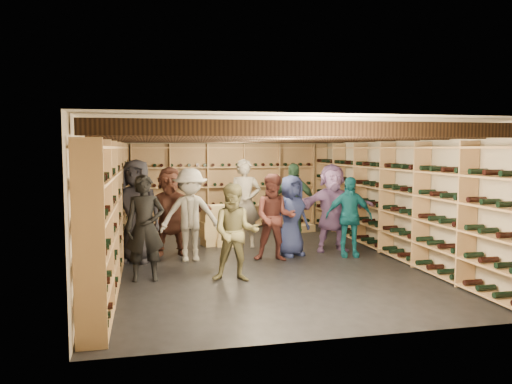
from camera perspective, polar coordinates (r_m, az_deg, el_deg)
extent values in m
plane|color=black|center=(9.33, 0.23, -7.59)|extent=(8.00, 8.00, 0.00)
cube|color=tan|center=(13.07, -3.62, 1.34)|extent=(5.50, 0.02, 2.40)
cube|color=tan|center=(5.35, 9.70, -4.09)|extent=(5.50, 0.02, 2.40)
cube|color=tan|center=(8.96, -17.20, -0.58)|extent=(0.02, 8.00, 2.40)
cube|color=tan|center=(10.11, 15.62, 0.08)|extent=(0.02, 8.00, 2.40)
cube|color=beige|center=(9.12, 0.23, 7.29)|extent=(5.50, 8.00, 0.01)
cube|color=black|center=(5.75, 7.97, 7.17)|extent=(5.40, 0.12, 0.18)
cube|color=black|center=(6.58, 5.30, 6.92)|extent=(5.40, 0.12, 0.18)
cube|color=black|center=(7.41, 3.22, 6.72)|extent=(5.40, 0.12, 0.18)
cube|color=black|center=(8.26, 1.57, 6.55)|extent=(5.40, 0.12, 0.18)
cube|color=black|center=(9.11, 0.23, 6.41)|extent=(5.40, 0.12, 0.18)
cube|color=black|center=(9.97, -0.88, 6.29)|extent=(5.40, 0.12, 0.18)
cube|color=black|center=(10.82, -1.81, 6.19)|extent=(5.40, 0.12, 0.18)
cube|color=black|center=(11.69, -2.61, 6.11)|extent=(5.40, 0.12, 0.18)
cube|color=black|center=(12.55, -3.29, 6.03)|extent=(5.40, 0.12, 0.18)
cube|color=#AB8253|center=(8.96, -16.03, -1.35)|extent=(0.32, 7.50, 2.15)
cube|color=#AB8253|center=(10.04, 14.70, -0.65)|extent=(0.32, 7.50, 2.15)
cube|color=#AB8253|center=(12.91, -3.50, 0.74)|extent=(4.70, 0.30, 2.15)
cube|color=tan|center=(10.58, -4.85, -5.63)|extent=(0.57, 0.44, 0.17)
cube|color=tan|center=(10.55, -4.86, -4.73)|extent=(0.57, 0.44, 0.17)
cube|color=tan|center=(10.52, -4.86, -3.82)|extent=(0.57, 0.44, 0.17)
cube|color=tan|center=(10.50, -4.87, -2.90)|extent=(0.57, 0.44, 0.17)
cube|color=tan|center=(10.48, -4.88, -1.98)|extent=(0.57, 0.44, 0.17)
cube|color=tan|center=(10.51, -2.96, -5.70)|extent=(0.56, 0.44, 0.17)
cube|color=tan|center=(10.48, -2.97, -4.78)|extent=(0.56, 0.44, 0.17)
cube|color=tan|center=(12.32, 5.43, -4.12)|extent=(0.56, 0.42, 0.17)
imported|color=black|center=(9.17, -13.49, -2.11)|extent=(1.04, 0.85, 1.85)
imported|color=black|center=(7.85, -12.57, -4.04)|extent=(0.60, 0.40, 1.64)
imported|color=brown|center=(7.65, -2.38, -4.67)|extent=(0.84, 0.72, 1.51)
imported|color=#125F6D|center=(9.55, 10.57, -2.79)|extent=(0.93, 0.52, 1.51)
imported|color=brown|center=(9.61, -9.79, -2.17)|extent=(1.59, 0.57, 1.70)
imported|color=#1D254F|center=(9.47, 4.08, -2.72)|extent=(0.88, 0.75, 1.53)
imported|color=gray|center=(10.29, -1.28, -1.29)|extent=(0.74, 0.56, 1.81)
imported|color=#4C231F|center=(9.02, 2.15, -2.94)|extent=(0.90, 0.77, 1.58)
imported|color=#B3AFA5|center=(9.09, -7.53, -2.61)|extent=(1.09, 0.64, 1.68)
imported|color=#2D5238|center=(10.70, 4.22, -1.32)|extent=(1.09, 0.71, 1.72)
imported|color=#825D96|center=(9.98, 8.71, -1.77)|extent=(1.63, 0.59, 1.73)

